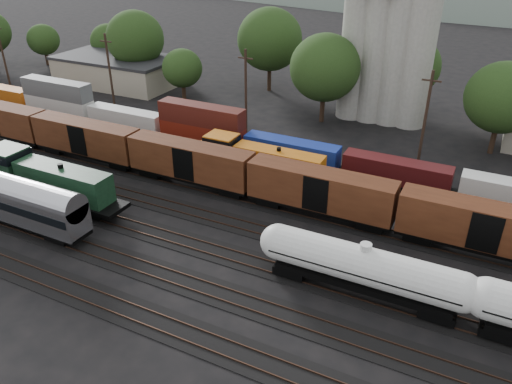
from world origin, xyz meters
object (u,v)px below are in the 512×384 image
at_px(green_locomotive, 41,177).
at_px(grain_silo, 386,45).
at_px(tank_car_a, 363,267).
at_px(orange_locomotive, 255,159).

relative_size(green_locomotive, grain_silo, 0.65).
xyz_separation_m(green_locomotive, tank_car_a, (35.06, -0.00, -0.07)).
xyz_separation_m(tank_car_a, orange_locomotive, (-17.07, 15.00, -0.24)).
bearing_deg(green_locomotive, tank_car_a, -0.00).
height_order(tank_car_a, grain_silo, grain_silo).
distance_m(orange_locomotive, grain_silo, 28.54).
height_order(green_locomotive, grain_silo, grain_silo).
distance_m(green_locomotive, grain_silo, 49.21).
height_order(orange_locomotive, grain_silo, grain_silo).
distance_m(tank_car_a, orange_locomotive, 22.72).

